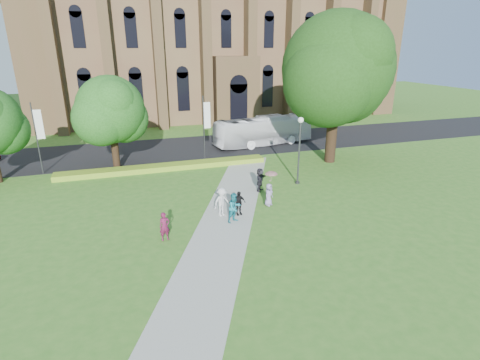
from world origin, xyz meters
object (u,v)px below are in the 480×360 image
object	(u,v)px
large_tree	(337,69)
tour_coach	(263,131)
pedestrian_0	(165,226)
streetlamp	(300,143)

from	to	relation	value
large_tree	tour_coach	xyz separation A→B (m)	(-3.70, 7.73, -6.80)
large_tree	tour_coach	size ratio (longest dim) A/B	1.19
tour_coach	pedestrian_0	distance (m)	22.43
tour_coach	pedestrian_0	xyz separation A→B (m)	(-12.87, -18.35, -0.70)
streetlamp	large_tree	world-z (taller)	large_tree
streetlamp	large_tree	bearing A→B (deg)	39.29
pedestrian_0	tour_coach	bearing A→B (deg)	45.93
large_tree	tour_coach	distance (m)	10.94
large_tree	tour_coach	bearing A→B (deg)	115.58
streetlamp	pedestrian_0	bearing A→B (deg)	-151.05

